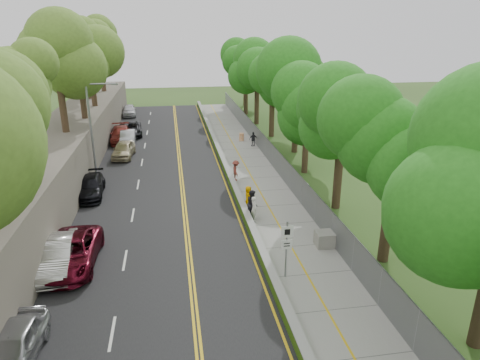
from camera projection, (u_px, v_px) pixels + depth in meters
The scene contains 26 objects.
ground at pixel (254, 250), 24.50m from camera, with size 140.00×140.00×0.00m, color #33511E.
road at pixel (161, 172), 37.60m from camera, with size 11.20×66.00×0.04m, color black.
sidewalk at pixel (250, 167), 38.80m from camera, with size 4.20×66.00×0.05m, color gray.
jersey_barrier at pixel (225, 165), 38.36m from camera, with size 0.42×66.00×0.60m, color #76EE13.
rock_embankment at pixel (61, 154), 35.69m from camera, with size 5.00×66.00×4.00m, color #595147.
chainlink_fence at pixel (273, 156), 38.79m from camera, with size 0.04×66.00×2.00m, color slate.
trees_embankment at pixel (52, 48), 32.88m from camera, with size 6.40×66.00×13.00m, color olive, non-canonical shape.
trees_fenceside at pixel (301, 88), 37.10m from camera, with size 7.00×66.00×14.00m, color #2D881F, non-canonical shape.
streetlight at pixel (94, 125), 34.33m from camera, with size 2.52×0.22×8.00m.
signpost at pixel (287, 243), 21.20m from camera, with size 0.62×0.09×3.10m.
construction_barrel at pixel (242, 137), 47.48m from camera, with size 0.52×0.52×0.85m, color #FF6504.
concrete_block at pixel (327, 239), 24.80m from camera, with size 1.29×0.97×0.86m, color gray.
car_0 at pixel (14, 346), 16.08m from camera, with size 1.70×4.24×1.44m, color #A1A1A5.
car_1 at pixel (56, 255), 22.26m from camera, with size 1.72×4.93×1.63m, color beige.
car_2 at pixel (71, 252), 22.61m from camera, with size 2.60×5.63×1.56m, color #4E0917.
car_3 at pixel (89, 187), 32.02m from camera, with size 2.00×4.91×1.42m, color black.
car_4 at pixel (124, 149), 41.45m from camera, with size 1.82×4.53×1.54m, color #C1B38C.
car_5 at pixel (128, 137), 46.15m from camera, with size 1.52×4.36×1.44m, color #B4B5BC.
car_6 at pixel (131, 129), 49.81m from camera, with size 2.49×5.41×1.50m, color black.
car_7 at pixel (121, 134), 46.94m from camera, with size 2.30×5.66×1.64m, color maroon.
car_8 at pixel (129, 110), 60.49m from camera, with size 1.86×4.62×1.58m, color silver.
painter_0 at pixel (248, 197), 29.81m from camera, with size 0.79×0.51×1.61m, color #E19400.
painter_1 at pixel (254, 209), 27.88m from camera, with size 0.61×0.40×1.67m, color silver.
painter_2 at pixel (253, 204), 28.31m from camera, with size 0.93×0.73×1.92m, color black.
painter_3 at pixel (236, 170), 35.14m from camera, with size 1.11×0.64×1.72m, color brown.
person_far at pixel (253, 139), 45.17m from camera, with size 0.90×0.37×1.53m, color black.
Camera 1 is at (-4.28, -21.25, 12.13)m, focal length 32.00 mm.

